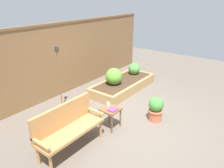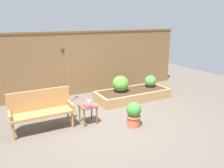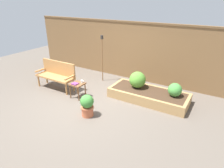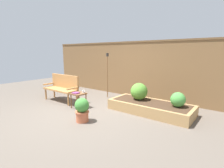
{
  "view_description": "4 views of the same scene",
  "coord_description": "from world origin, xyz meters",
  "px_view_note": "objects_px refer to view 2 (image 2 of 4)",
  "views": [
    {
      "loc": [
        -3.81,
        -2.41,
        2.87
      ],
      "look_at": [
        0.2,
        0.65,
        0.78
      ],
      "focal_mm": 34.66,
      "sensor_mm": 36.0,
      "label": 1
    },
    {
      "loc": [
        -2.38,
        -4.77,
        2.52
      ],
      "look_at": [
        0.35,
        0.37,
        0.88
      ],
      "focal_mm": 36.97,
      "sensor_mm": 36.0,
      "label": 2
    },
    {
      "loc": [
        3.4,
        -3.98,
        2.92
      ],
      "look_at": [
        0.64,
        0.58,
        0.57
      ],
      "focal_mm": 31.42,
      "sensor_mm": 36.0,
      "label": 3
    },
    {
      "loc": [
        3.65,
        -3.29,
        1.74
      ],
      "look_at": [
        0.45,
        0.85,
        0.77
      ],
      "focal_mm": 27.73,
      "sensor_mm": 36.0,
      "label": 4
    }
  ],
  "objects_px": {
    "shrub_far_corner": "(150,81)",
    "potted_boxwood": "(134,114)",
    "shrub_near_bench": "(120,84)",
    "side_table": "(88,108)",
    "garden_bench": "(41,107)",
    "tiki_torch": "(64,67)",
    "cup_on_table": "(89,101)",
    "book_on_table": "(88,106)"
  },
  "relations": [
    {
      "from": "book_on_table",
      "to": "tiki_torch",
      "type": "xyz_separation_m",
      "value": [
        -0.08,
        1.65,
        0.68
      ]
    },
    {
      "from": "cup_on_table",
      "to": "book_on_table",
      "type": "distance_m",
      "value": 0.24
    },
    {
      "from": "shrub_far_corner",
      "to": "tiki_torch",
      "type": "xyz_separation_m",
      "value": [
        -2.83,
        0.5,
        0.68
      ]
    },
    {
      "from": "book_on_table",
      "to": "tiki_torch",
      "type": "height_order",
      "value": "tiki_torch"
    },
    {
      "from": "garden_bench",
      "to": "side_table",
      "type": "relative_size",
      "value": 3.0
    },
    {
      "from": "side_table",
      "to": "shrub_far_corner",
      "type": "height_order",
      "value": "shrub_far_corner"
    },
    {
      "from": "book_on_table",
      "to": "potted_boxwood",
      "type": "height_order",
      "value": "potted_boxwood"
    },
    {
      "from": "side_table",
      "to": "tiki_torch",
      "type": "height_order",
      "value": "tiki_torch"
    },
    {
      "from": "garden_bench",
      "to": "shrub_far_corner",
      "type": "height_order",
      "value": "garden_bench"
    },
    {
      "from": "side_table",
      "to": "potted_boxwood",
      "type": "bearing_deg",
      "value": -37.11
    },
    {
      "from": "tiki_torch",
      "to": "side_table",
      "type": "bearing_deg",
      "value": -86.14
    },
    {
      "from": "cup_on_table",
      "to": "book_on_table",
      "type": "relative_size",
      "value": 0.56
    },
    {
      "from": "potted_boxwood",
      "to": "shrub_near_bench",
      "type": "bearing_deg",
      "value": 69.94
    },
    {
      "from": "garden_bench",
      "to": "shrub_far_corner",
      "type": "distance_m",
      "value": 3.91
    },
    {
      "from": "book_on_table",
      "to": "tiki_torch",
      "type": "bearing_deg",
      "value": 92.61
    },
    {
      "from": "shrub_far_corner",
      "to": "cup_on_table",
      "type": "bearing_deg",
      "value": -160.43
    },
    {
      "from": "book_on_table",
      "to": "tiki_torch",
      "type": "distance_m",
      "value": 1.79
    },
    {
      "from": "shrub_near_bench",
      "to": "shrub_far_corner",
      "type": "height_order",
      "value": "shrub_near_bench"
    },
    {
      "from": "potted_boxwood",
      "to": "shrub_near_bench",
      "type": "xyz_separation_m",
      "value": [
        0.64,
        1.76,
        0.23
      ]
    },
    {
      "from": "cup_on_table",
      "to": "book_on_table",
      "type": "height_order",
      "value": "cup_on_table"
    },
    {
      "from": "cup_on_table",
      "to": "potted_boxwood",
      "type": "bearing_deg",
      "value": -44.98
    },
    {
      "from": "shrub_far_corner",
      "to": "potted_boxwood",
      "type": "bearing_deg",
      "value": -135.93
    },
    {
      "from": "cup_on_table",
      "to": "tiki_torch",
      "type": "distance_m",
      "value": 1.59
    },
    {
      "from": "tiki_torch",
      "to": "shrub_far_corner",
      "type": "bearing_deg",
      "value": -9.97
    },
    {
      "from": "shrub_far_corner",
      "to": "side_table",
      "type": "bearing_deg",
      "value": -158.54
    },
    {
      "from": "shrub_near_bench",
      "to": "potted_boxwood",
      "type": "bearing_deg",
      "value": -110.06
    },
    {
      "from": "shrub_far_corner",
      "to": "shrub_near_bench",
      "type": "bearing_deg",
      "value": -180.0
    },
    {
      "from": "cup_on_table",
      "to": "potted_boxwood",
      "type": "distance_m",
      "value": 1.18
    },
    {
      "from": "potted_boxwood",
      "to": "tiki_torch",
      "type": "relative_size",
      "value": 0.36
    },
    {
      "from": "side_table",
      "to": "shrub_far_corner",
      "type": "distance_m",
      "value": 2.93
    },
    {
      "from": "side_table",
      "to": "shrub_near_bench",
      "type": "bearing_deg",
      "value": 34.63
    },
    {
      "from": "shrub_near_bench",
      "to": "side_table",
      "type": "bearing_deg",
      "value": -145.37
    },
    {
      "from": "side_table",
      "to": "shrub_far_corner",
      "type": "relative_size",
      "value": 1.22
    },
    {
      "from": "garden_bench",
      "to": "side_table",
      "type": "height_order",
      "value": "garden_bench"
    },
    {
      "from": "shrub_far_corner",
      "to": "tiki_torch",
      "type": "distance_m",
      "value": 2.95
    },
    {
      "from": "tiki_torch",
      "to": "shrub_near_bench",
      "type": "bearing_deg",
      "value": -16.73
    },
    {
      "from": "potted_boxwood",
      "to": "tiki_torch",
      "type": "distance_m",
      "value": 2.62
    },
    {
      "from": "cup_on_table",
      "to": "shrub_far_corner",
      "type": "xyz_separation_m",
      "value": [
        2.64,
        0.94,
        -0.02
      ]
    },
    {
      "from": "book_on_table",
      "to": "garden_bench",
      "type": "bearing_deg",
      "value": 164.37
    },
    {
      "from": "shrub_near_bench",
      "to": "shrub_far_corner",
      "type": "relative_size",
      "value": 1.31
    },
    {
      "from": "cup_on_table",
      "to": "book_on_table",
      "type": "xyz_separation_m",
      "value": [
        -0.11,
        -0.22,
        -0.02
      ]
    },
    {
      "from": "side_table",
      "to": "potted_boxwood",
      "type": "distance_m",
      "value": 1.14
    }
  ]
}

